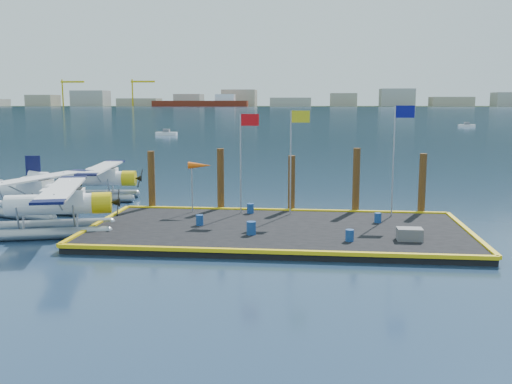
# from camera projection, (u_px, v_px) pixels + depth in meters

# --- Properties ---
(ground) EXTENTS (4000.00, 4000.00, 0.00)m
(ground) POSITION_uv_depth(u_px,v_px,m) (278.00, 235.00, 30.77)
(ground) COLOR #19334D
(ground) RESTS_ON ground
(dock) EXTENTS (20.00, 10.00, 0.40)m
(dock) POSITION_uv_depth(u_px,v_px,m) (278.00, 231.00, 30.74)
(dock) COLOR black
(dock) RESTS_ON ground
(dock_bumpers) EXTENTS (20.25, 10.25, 0.18)m
(dock_bumpers) POSITION_uv_depth(u_px,v_px,m) (278.00, 226.00, 30.69)
(dock_bumpers) COLOR yellow
(dock_bumpers) RESTS_ON dock
(far_backdrop) EXTENTS (3050.00, 2050.00, 810.00)m
(far_backdrop) POSITION_uv_depth(u_px,v_px,m) (396.00, 101.00, 1711.18)
(far_backdrop) COLOR black
(far_backdrop) RESTS_ON ground
(seaplane_a) EXTENTS (8.96, 9.63, 3.43)m
(seaplane_a) POSITION_uv_depth(u_px,v_px,m) (56.00, 207.00, 30.65)
(seaplane_a) COLOR gray
(seaplane_a) RESTS_ON ground
(seaplane_b) EXTENTS (8.54, 9.14, 3.27)m
(seaplane_b) POSITION_uv_depth(u_px,v_px,m) (31.00, 194.00, 35.63)
(seaplane_b) COLOR gray
(seaplane_b) RESTS_ON ground
(seaplane_c) EXTENTS (8.36, 9.22, 3.26)m
(seaplane_c) POSITION_uv_depth(u_px,v_px,m) (97.00, 181.00, 41.58)
(seaplane_c) COLOR gray
(seaplane_c) RESTS_ON ground
(drum_0) EXTENTS (0.40, 0.40, 0.57)m
(drum_0) POSITION_uv_depth(u_px,v_px,m) (200.00, 220.00, 31.28)
(drum_0) COLOR navy
(drum_0) RESTS_ON dock
(drum_1) EXTENTS (0.41, 0.41, 0.58)m
(drum_1) POSITION_uv_depth(u_px,v_px,m) (350.00, 235.00, 27.68)
(drum_1) COLOR navy
(drum_1) RESTS_ON dock
(drum_3) EXTENTS (0.48, 0.48, 0.68)m
(drum_3) POSITION_uv_depth(u_px,v_px,m) (251.00, 228.00, 29.06)
(drum_3) COLOR navy
(drum_3) RESTS_ON dock
(drum_4) EXTENTS (0.39, 0.39, 0.55)m
(drum_4) POSITION_uv_depth(u_px,v_px,m) (378.00, 218.00, 31.96)
(drum_4) COLOR navy
(drum_4) RESTS_ON dock
(drum_5) EXTENTS (0.42, 0.42, 0.59)m
(drum_5) POSITION_uv_depth(u_px,v_px,m) (250.00, 208.00, 34.65)
(drum_5) COLOR navy
(drum_5) RESTS_ON dock
(crate) EXTENTS (1.22, 0.81, 0.61)m
(crate) POSITION_uv_depth(u_px,v_px,m) (410.00, 234.00, 27.86)
(crate) COLOR #5A595E
(crate) RESTS_ON dock
(flagpole_red) EXTENTS (1.14, 0.08, 6.00)m
(flagpole_red) POSITION_uv_depth(u_px,v_px,m) (244.00, 148.00, 34.05)
(flagpole_red) COLOR #98979F
(flagpole_red) RESTS_ON dock
(flagpole_yellow) EXTENTS (1.14, 0.08, 6.20)m
(flagpole_yellow) POSITION_uv_depth(u_px,v_px,m) (294.00, 146.00, 33.72)
(flagpole_yellow) COLOR #98979F
(flagpole_yellow) RESTS_ON dock
(flagpole_blue) EXTENTS (1.14, 0.08, 6.50)m
(flagpole_blue) POSITION_uv_depth(u_px,v_px,m) (397.00, 144.00, 33.08)
(flagpole_blue) COLOR #98979F
(flagpole_blue) RESTS_ON dock
(windsock) EXTENTS (1.40, 0.44, 3.12)m
(windsock) POSITION_uv_depth(u_px,v_px,m) (199.00, 167.00, 34.52)
(windsock) COLOR #98979F
(windsock) RESTS_ON dock
(piling_0) EXTENTS (0.44, 0.44, 4.00)m
(piling_0) POSITION_uv_depth(u_px,v_px,m) (152.00, 182.00, 36.64)
(piling_0) COLOR #492D14
(piling_0) RESTS_ON ground
(piling_1) EXTENTS (0.44, 0.44, 4.20)m
(piling_1) POSITION_uv_depth(u_px,v_px,m) (221.00, 182.00, 36.16)
(piling_1) COLOR #492D14
(piling_1) RESTS_ON ground
(piling_2) EXTENTS (0.44, 0.44, 3.80)m
(piling_2) POSITION_uv_depth(u_px,v_px,m) (292.00, 186.00, 35.72)
(piling_2) COLOR #492D14
(piling_2) RESTS_ON ground
(piling_3) EXTENTS (0.44, 0.44, 4.30)m
(piling_3) POSITION_uv_depth(u_px,v_px,m) (356.00, 183.00, 35.27)
(piling_3) COLOR #492D14
(piling_3) RESTS_ON ground
(piling_4) EXTENTS (0.44, 0.44, 4.00)m
(piling_4) POSITION_uv_depth(u_px,v_px,m) (422.00, 186.00, 34.88)
(piling_4) COLOR #492D14
(piling_4) RESTS_ON ground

